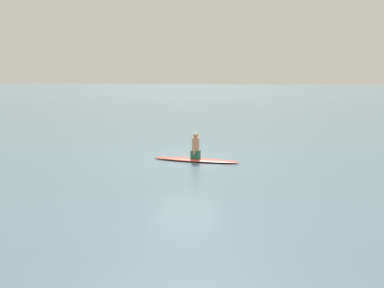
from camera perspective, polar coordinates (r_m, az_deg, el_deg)
name	(u,v)px	position (r m, az deg, el deg)	size (l,w,h in m)	color
ground_plane	(186,158)	(17.70, -0.76, -1.78)	(400.00, 400.00, 0.00)	slate
surfboard	(196,160)	(17.00, 0.45, -2.03)	(3.38, 0.65, 0.11)	#D84C3F
person_paddler	(196,147)	(16.91, 0.45, -0.37)	(0.33, 0.43, 0.98)	#26664C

